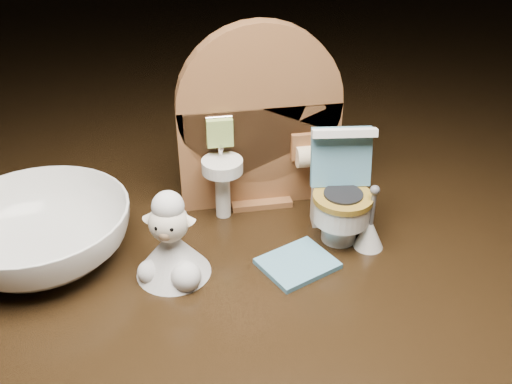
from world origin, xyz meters
TOP-DOWN VIEW (x-y plane):
  - backdrop_panel at (-0.00, 0.06)m, footprint 0.13×0.05m
  - toy_toilet at (0.05, 0.01)m, footprint 0.05×0.06m
  - bath_mat at (0.01, -0.03)m, footprint 0.06×0.06m
  - toilet_brush at (0.07, -0.01)m, footprint 0.02×0.02m
  - plush_lamb at (-0.08, -0.02)m, footprint 0.05×0.05m
  - ceramic_bowl at (-0.17, 0.02)m, footprint 0.13×0.13m

SIDE VIEW (x-z plane):
  - bath_mat at x=0.01m, z-range 0.00..0.00m
  - toilet_brush at x=0.07m, z-range -0.01..0.04m
  - ceramic_bowl at x=-0.17m, z-range 0.00..0.04m
  - plush_lamb at x=-0.08m, z-range -0.01..0.06m
  - toy_toilet at x=0.05m, z-range -0.01..0.08m
  - backdrop_panel at x=0.00m, z-range -0.01..0.14m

